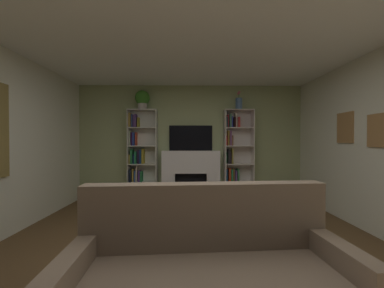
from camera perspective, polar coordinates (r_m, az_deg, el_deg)
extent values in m
plane|color=brown|center=(2.79, 0.45, -27.42)|extent=(6.93, 6.93, 0.00)
cube|color=#A1AD79|center=(5.37, -0.31, 0.44)|extent=(5.15, 0.06, 2.57)
cube|color=#9F7343|center=(4.06, 38.21, 2.60)|extent=(0.03, 0.31, 0.45)
cube|color=#9F9E55|center=(4.05, 38.10, 2.61)|extent=(0.01, 0.25, 0.39)
cube|color=#9F7343|center=(4.58, 33.11, 3.33)|extent=(0.03, 0.38, 0.50)
cube|color=#9D8841|center=(4.57, 33.01, 3.33)|extent=(0.01, 0.32, 0.44)
cube|color=white|center=(2.77, 0.45, 28.39)|extent=(5.15, 5.90, 0.06)
cube|color=white|center=(5.33, -5.71, -10.21)|extent=(0.29, 0.25, 0.60)
cube|color=white|center=(5.35, 5.11, -10.19)|extent=(0.29, 0.25, 0.60)
cube|color=white|center=(5.24, -0.29, -4.36)|extent=(1.28, 0.25, 0.49)
cube|color=black|center=(5.40, -0.30, -10.07)|extent=(0.70, 0.08, 0.60)
cube|color=#55555A|center=(5.11, -0.26, -13.98)|extent=(1.38, 0.30, 0.03)
cube|color=black|center=(5.31, -0.31, 1.44)|extent=(0.97, 0.06, 0.57)
cube|color=silver|center=(5.38, -15.11, -2.59)|extent=(0.02, 0.27, 2.01)
cube|color=silver|center=(5.26, -8.57, -2.65)|extent=(0.02, 0.27, 2.01)
cube|color=silver|center=(5.44, -11.62, -2.55)|extent=(0.64, 0.02, 2.01)
cube|color=silver|center=(5.46, -11.85, -13.10)|extent=(0.60, 0.27, 0.02)
cube|color=olive|center=(5.53, -14.57, -11.74)|extent=(0.04, 0.16, 0.21)
cube|color=black|center=(5.49, -14.17, -11.27)|extent=(0.03, 0.19, 0.31)
cube|color=beige|center=(5.48, -13.81, -11.65)|extent=(0.04, 0.21, 0.24)
cube|color=silver|center=(5.38, -11.86, -9.04)|extent=(0.60, 0.27, 0.02)
cube|color=black|center=(5.43, -14.63, -7.41)|extent=(0.04, 0.21, 0.27)
cube|color=#A38431|center=(5.44, -14.03, -7.33)|extent=(0.03, 0.16, 0.28)
cube|color=#315598|center=(5.43, -13.59, -7.54)|extent=(0.02, 0.16, 0.25)
cube|color=beige|center=(5.41, -13.19, -7.05)|extent=(0.03, 0.17, 0.34)
cube|color=#4C2873|center=(5.41, -12.60, -7.61)|extent=(0.04, 0.17, 0.24)
cube|color=#216C38|center=(5.39, -12.13, -7.68)|extent=(0.04, 0.18, 0.23)
cube|color=silver|center=(5.33, -11.87, -4.78)|extent=(0.60, 0.27, 0.02)
cube|color=#A48B38|center=(5.39, -14.72, -3.51)|extent=(0.03, 0.22, 0.21)
cube|color=#22713C|center=(5.37, -14.31, -2.95)|extent=(0.04, 0.23, 0.32)
cube|color=navy|center=(5.40, -13.83, -3.50)|extent=(0.03, 0.16, 0.21)
cube|color=#257F51|center=(5.35, -13.40, -3.20)|extent=(0.03, 0.23, 0.27)
cube|color=#23162C|center=(5.36, -12.76, -3.02)|extent=(0.04, 0.18, 0.30)
cube|color=#1C4495|center=(5.37, -12.30, -2.98)|extent=(0.03, 0.15, 0.31)
cube|color=olive|center=(5.34, -11.77, -2.90)|extent=(0.04, 0.18, 0.33)
cube|color=silver|center=(5.30, -11.88, -0.46)|extent=(0.60, 0.27, 0.02)
cube|color=beige|center=(5.39, -14.71, 1.34)|extent=(0.03, 0.17, 0.32)
cube|color=black|center=(5.38, -14.32, 1.20)|extent=(0.02, 0.19, 0.29)
cube|color=navy|center=(5.38, -13.89, 1.21)|extent=(0.04, 0.17, 0.29)
cube|color=#AD3B23|center=(5.37, -13.36, 1.20)|extent=(0.02, 0.16, 0.29)
cube|color=silver|center=(5.31, -11.89, 3.88)|extent=(0.60, 0.27, 0.02)
cube|color=olive|center=(5.39, -14.75, 5.59)|extent=(0.03, 0.23, 0.31)
cube|color=#324880|center=(5.40, -14.24, 5.44)|extent=(0.02, 0.17, 0.29)
cube|color=#50387B|center=(5.39, -13.85, 5.36)|extent=(0.02, 0.18, 0.27)
cube|color=#50366E|center=(5.37, -13.44, 5.45)|extent=(0.03, 0.21, 0.28)
cube|color=olive|center=(5.37, -12.85, 5.10)|extent=(0.03, 0.16, 0.22)
cube|color=silver|center=(5.35, -11.90, 8.08)|extent=(0.60, 0.27, 0.02)
cube|color=silver|center=(5.27, 7.97, -2.64)|extent=(0.02, 0.29, 2.01)
cube|color=silver|center=(5.40, 14.46, -2.58)|extent=(0.02, 0.29, 2.01)
cube|color=silver|center=(5.46, 10.95, -2.53)|extent=(0.64, 0.02, 2.01)
cube|color=silver|center=(5.48, 11.23, -13.06)|extent=(0.60, 0.29, 0.02)
cube|color=beige|center=(5.41, 8.29, -11.60)|extent=(0.03, 0.22, 0.28)
cube|color=silver|center=(5.44, 8.62, -11.62)|extent=(0.03, 0.17, 0.26)
cube|color=beige|center=(5.42, 9.16, -11.33)|extent=(0.03, 0.22, 0.33)
cube|color=beige|center=(5.43, 9.73, -11.88)|extent=(0.03, 0.25, 0.22)
cube|color=#22653E|center=(5.46, 10.09, -11.57)|extent=(0.04, 0.18, 0.26)
cube|color=#194F8E|center=(5.45, 10.53, -11.91)|extent=(0.02, 0.23, 0.21)
cube|color=silver|center=(5.40, 11.24, -9.01)|extent=(0.60, 0.29, 0.02)
cube|color=#1C5086|center=(5.37, 8.32, -7.51)|extent=(0.04, 0.17, 0.27)
cube|color=red|center=(5.35, 9.00, -7.39)|extent=(0.04, 0.23, 0.30)
cube|color=#217545|center=(5.35, 9.52, -7.49)|extent=(0.03, 0.24, 0.28)
cube|color=olive|center=(5.37, 9.97, -7.36)|extent=(0.02, 0.21, 0.30)
cube|color=#563E7D|center=(5.38, 10.48, -7.62)|extent=(0.03, 0.21, 0.24)
cube|color=#337946|center=(5.38, 11.01, -7.40)|extent=(0.03, 0.23, 0.29)
cube|color=silver|center=(5.34, 11.25, -4.76)|extent=(0.60, 0.29, 0.02)
cube|color=#287041|center=(5.33, 8.24, -3.34)|extent=(0.03, 0.16, 0.25)
cube|color=black|center=(5.31, 8.86, -3.01)|extent=(0.04, 0.22, 0.31)
cube|color=black|center=(5.33, 9.25, -3.34)|extent=(0.02, 0.19, 0.25)
cube|color=olive|center=(5.31, 9.63, -2.88)|extent=(0.03, 0.23, 0.33)
cube|color=silver|center=(5.32, 11.26, -0.45)|extent=(0.60, 0.29, 0.02)
cube|color=#B32323|center=(5.29, 8.28, 0.80)|extent=(0.02, 0.22, 0.21)
cube|color=olive|center=(5.30, 8.72, 1.41)|extent=(0.04, 0.20, 0.33)
cube|color=#683D69|center=(5.29, 9.23, 1.43)|extent=(0.04, 0.23, 0.33)
cube|color=brown|center=(5.33, 9.68, 0.85)|extent=(0.02, 0.17, 0.22)
cube|color=silver|center=(5.33, 11.27, 3.87)|extent=(0.60, 0.29, 0.02)
cube|color=black|center=(5.29, 8.34, 5.25)|extent=(0.03, 0.24, 0.23)
cube|color=#A5262D|center=(5.32, 8.65, 5.48)|extent=(0.02, 0.19, 0.28)
cube|color=#3B664E|center=(5.34, 9.19, 5.59)|extent=(0.04, 0.18, 0.30)
cube|color=#353A9B|center=(5.35, 9.63, 5.26)|extent=(0.03, 0.17, 0.24)
cube|color=black|center=(5.32, 10.18, 5.18)|extent=(0.03, 0.25, 0.22)
cube|color=beige|center=(5.35, 10.56, 5.65)|extent=(0.03, 0.21, 0.32)
cube|color=#BF3533|center=(5.34, 11.14, 5.15)|extent=(0.04, 0.24, 0.22)
cube|color=silver|center=(5.36, 11.28, 8.06)|extent=(0.60, 0.29, 0.02)
cylinder|color=beige|center=(5.34, -11.93, 8.88)|extent=(0.19, 0.19, 0.13)
sphere|color=#377923|center=(5.37, -11.94, 10.91)|extent=(0.32, 0.32, 0.32)
cylinder|color=#5477A5|center=(5.38, 11.30, 9.50)|extent=(0.15, 0.15, 0.25)
cylinder|color=#4C7F3F|center=(5.40, 11.17, 11.39)|extent=(0.01, 0.01, 0.10)
sphere|color=#E46C83|center=(5.41, 11.17, 11.93)|extent=(0.05, 0.05, 0.05)
cylinder|color=#4C7F3F|center=(5.42, 11.36, 11.51)|extent=(0.01, 0.01, 0.13)
sphere|color=#E46C83|center=(5.44, 11.36, 12.21)|extent=(0.06, 0.06, 0.06)
cube|color=#7B6754|center=(2.04, 3.18, -16.98)|extent=(1.99, 0.27, 0.54)
cube|color=#7B6754|center=(2.23, 31.82, -26.57)|extent=(0.19, 0.82, 0.59)
cube|color=brown|center=(2.57, 2.81, -19.24)|extent=(0.86, 0.49, 0.04)
cylinder|color=brown|center=(2.47, -7.27, -25.93)|extent=(0.05, 0.05, 0.42)
cylinder|color=brown|center=(2.52, 13.37, -25.35)|extent=(0.05, 0.05, 0.42)
cylinder|color=brown|center=(2.87, -6.22, -21.98)|extent=(0.05, 0.05, 0.42)
cylinder|color=brown|center=(2.91, 11.06, -21.63)|extent=(0.05, 0.05, 0.42)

